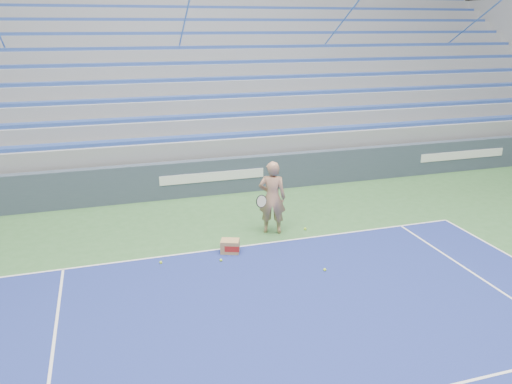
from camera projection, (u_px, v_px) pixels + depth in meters
sponsor_barrier at (212, 177)px, 15.21m from camera, size 30.00×0.32×1.10m
bleachers at (180, 94)px, 19.82m from camera, size 31.00×9.15×7.30m
tennis_player at (272, 198)px, 12.26m from camera, size 1.00×0.95×1.84m
ball_box at (230, 246)px, 11.37m from camera, size 0.50×0.45×0.31m
tennis_ball_0 at (161, 262)px, 10.87m from camera, size 0.07×0.07×0.07m
tennis_ball_1 at (305, 229)px, 12.66m from camera, size 0.07×0.07×0.07m
tennis_ball_2 at (221, 260)px, 10.97m from camera, size 0.07×0.07×0.07m
tennis_ball_3 at (325, 270)px, 10.55m from camera, size 0.07×0.07×0.07m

